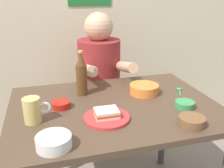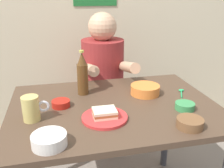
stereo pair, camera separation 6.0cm
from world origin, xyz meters
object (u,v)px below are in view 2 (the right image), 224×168
plate_orange (105,118)px  sandwich (105,113)px  dining_table (114,120)px  beer_bottle (83,75)px  beer_mug (31,108)px  stool (104,115)px  condiment_bowl_brown (190,123)px  person_seated (103,67)px

plate_orange → sandwich: 0.02m
dining_table → beer_bottle: size_ratio=4.20×
sandwich → beer_mug: (-0.33, 0.07, 0.03)m
plate_orange → beer_mug: size_ratio=1.75×
stool → condiment_bowl_brown: size_ratio=3.75×
sandwich → dining_table: bearing=60.7°
plate_orange → beer_bottle: beer_bottle is taller
stool → beer_mug: bearing=-123.9°
plate_orange → sandwich: bearing=90.0°
beer_mug → dining_table: bearing=10.6°
dining_table → sandwich: size_ratio=10.00×
plate_orange → beer_bottle: 0.35m
dining_table → beer_mug: 0.45m
stool → beer_bottle: bearing=-114.7°
dining_table → beer_bottle: (-0.14, 0.19, 0.21)m
dining_table → person_seated: 0.63m
condiment_bowl_brown → beer_bottle: bearing=130.6°
person_seated → condiment_bowl_brown: (0.22, -0.92, -0.00)m
dining_table → stool: (0.06, 0.63, -0.30)m
beer_mug → beer_bottle: 0.38m
plate_orange → dining_table: bearing=60.7°
sandwich → condiment_bowl_brown: 0.39m
dining_table → sandwich: bearing=-119.3°
person_seated → plate_orange: 0.77m
stool → sandwich: (-0.14, -0.77, 0.42)m
stool → dining_table: bearing=-95.5°
stool → person_seated: size_ratio=0.63×
beer_bottle → condiment_bowl_brown: 0.65m
stool → plate_orange: (-0.14, -0.77, 0.40)m
person_seated → sandwich: size_ratio=6.54×
stool → beer_bottle: (-0.20, -0.44, 0.51)m
sandwich → beer_mug: size_ratio=0.87×
beer_mug → condiment_bowl_brown: size_ratio=1.05×
plate_orange → stool: bearing=79.7°
dining_table → beer_bottle: beer_bottle is taller
plate_orange → condiment_bowl_brown: condiment_bowl_brown is taller
stool → plate_orange: size_ratio=2.05×
stool → person_seated: bearing=-90.0°
plate_orange → beer_bottle: size_ratio=0.84×
dining_table → plate_orange: bearing=-119.3°
stool → condiment_bowl_brown: 1.04m
person_seated → beer_bottle: (-0.20, -0.43, 0.09)m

